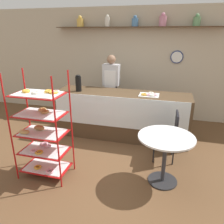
% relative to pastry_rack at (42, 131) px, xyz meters
% --- Properties ---
extents(ground_plane, '(14.00, 14.00, 0.00)m').
position_rel_pastry_rack_xyz_m(ground_plane, '(0.84, 0.45, -0.74)').
color(ground_plane, brown).
extents(back_wall, '(10.00, 0.30, 2.70)m').
position_rel_pastry_rack_xyz_m(back_wall, '(0.84, 3.01, 0.63)').
color(back_wall, beige).
rests_on(back_wall, ground_plane).
extents(display_counter, '(2.75, 0.69, 0.96)m').
position_rel_pastry_rack_xyz_m(display_counter, '(0.84, 1.64, -0.26)').
color(display_counter, '#4C3823').
rests_on(display_counter, ground_plane).
extents(pastry_rack, '(0.76, 0.47, 1.62)m').
position_rel_pastry_rack_xyz_m(pastry_rack, '(0.00, 0.00, 0.00)').
color(pastry_rack, '#B71414').
rests_on(pastry_rack, ground_plane).
extents(person_worker, '(0.37, 0.23, 1.65)m').
position_rel_pastry_rack_xyz_m(person_worker, '(0.46, 2.20, 0.16)').
color(person_worker, '#282833').
rests_on(person_worker, ground_plane).
extents(cafe_table, '(0.80, 0.80, 0.75)m').
position_rel_pastry_rack_xyz_m(cafe_table, '(1.78, 0.29, -0.17)').
color(cafe_table, '#262628').
rests_on(cafe_table, ground_plane).
extents(cafe_chair, '(0.40, 0.40, 0.88)m').
position_rel_pastry_rack_xyz_m(cafe_chair, '(1.84, 0.94, -0.20)').
color(cafe_chair, black).
rests_on(cafe_chair, ground_plane).
extents(coffee_carafe, '(0.12, 0.12, 0.34)m').
position_rel_pastry_rack_xyz_m(coffee_carafe, '(-0.06, 1.52, 0.39)').
color(coffee_carafe, black).
rests_on(coffee_carafe, display_counter).
extents(donut_tray_counter, '(0.38, 0.33, 0.05)m').
position_rel_pastry_rack_xyz_m(donut_tray_counter, '(1.41, 1.57, 0.24)').
color(donut_tray_counter, white).
rests_on(donut_tray_counter, display_counter).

